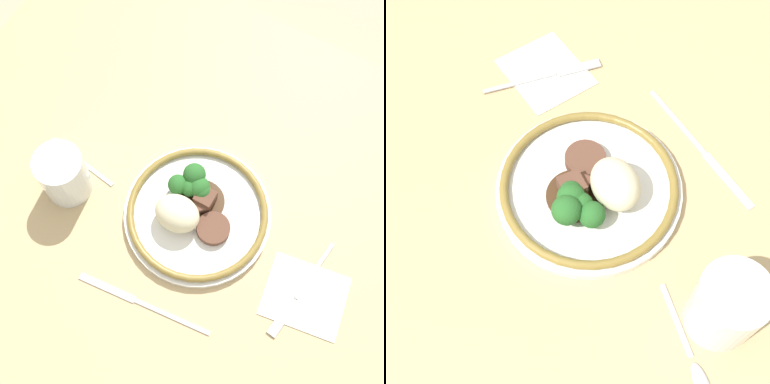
# 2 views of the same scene
# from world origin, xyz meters

# --- Properties ---
(ground_plane) EXTENTS (8.00, 8.00, 0.00)m
(ground_plane) POSITION_xyz_m (0.00, 0.00, 0.00)
(ground_plane) COLOR tan
(dining_table) EXTENTS (1.12, 0.90, 0.03)m
(dining_table) POSITION_xyz_m (0.00, 0.00, 0.02)
(dining_table) COLOR tan
(dining_table) RESTS_ON ground
(napkin) EXTENTS (0.14, 0.13, 0.00)m
(napkin) POSITION_xyz_m (-0.19, 0.02, 0.03)
(napkin) COLOR silver
(napkin) RESTS_ON dining_table
(plate) EXTENTS (0.25, 0.25, 0.07)m
(plate) POSITION_xyz_m (0.03, -0.01, 0.05)
(plate) COLOR white
(plate) RESTS_ON dining_table
(juice_glass) EXTENTS (0.08, 0.08, 0.10)m
(juice_glass) POSITION_xyz_m (0.25, 0.05, 0.08)
(juice_glass) COLOR orange
(juice_glass) RESTS_ON dining_table
(fork) EXTENTS (0.04, 0.19, 0.00)m
(fork) POSITION_xyz_m (-0.18, 0.03, 0.04)
(fork) COLOR #B7B7BC
(fork) RESTS_ON napkin
(knife) EXTENTS (0.23, 0.03, 0.00)m
(knife) POSITION_xyz_m (0.04, 0.16, 0.03)
(knife) COLOR #B7B7BC
(knife) RESTS_ON dining_table
(spoon) EXTENTS (0.15, 0.03, 0.01)m
(spoon) POSITION_xyz_m (0.29, -0.00, 0.03)
(spoon) COLOR #B7B7BC
(spoon) RESTS_ON dining_table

